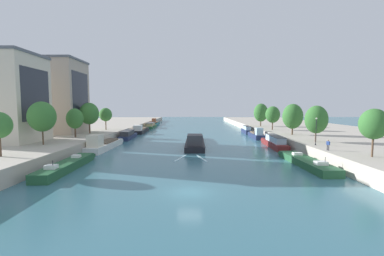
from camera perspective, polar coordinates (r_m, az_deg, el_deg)
ground_plane at (r=27.42m, az=-0.51°, el=-14.06°), size 400.00×400.00×0.00m
quay_left at (r=89.89m, az=-24.88°, el=-0.66°), size 36.00×170.00×2.21m
quay_right at (r=89.56m, az=25.08°, el=-0.68°), size 36.00×170.00×2.21m
barge_midriver at (r=58.96m, az=0.67°, el=-2.97°), size 4.33×23.97×3.20m
wake_behind_barge at (r=44.61m, az=-0.23°, el=-6.68°), size 5.60×5.91×0.03m
moored_boat_left_gap_after at (r=40.51m, az=-25.94°, el=-7.48°), size 2.75×15.25×2.25m
moored_boat_left_upstream at (r=56.48m, az=-18.98°, el=-3.47°), size 3.33×15.89×3.53m
moored_boat_left_near at (r=73.71m, az=-14.05°, el=-1.55°), size 3.03×13.20×2.32m
moored_boat_left_downstream at (r=90.10m, az=-11.33°, el=-0.44°), size 3.64×16.68×2.90m
moored_boat_left_lone at (r=109.36m, az=-9.14°, el=0.52°), size 3.36×15.33×2.27m
moored_boat_left_far at (r=125.42m, az=-8.18°, el=1.09°), size 2.44×12.75×3.44m
moored_boat_right_lone at (r=42.57m, az=23.92°, el=-6.89°), size 3.43×15.33×2.17m
moored_boat_right_gap_after at (r=59.14m, az=17.82°, el=-3.01°), size 2.99×14.96×2.66m
moored_boat_right_upstream at (r=74.92m, az=14.06°, el=-1.45°), size 2.57×12.00×3.19m
moored_boat_right_far at (r=88.05m, az=11.99°, el=-0.45°), size 2.10×10.55×2.55m
tree_left_midway at (r=51.68m, az=-30.37°, el=2.19°), size 4.61×4.61×7.55m
tree_left_distant at (r=61.35m, az=-24.59°, el=1.90°), size 3.54×3.54×6.27m
tree_left_past_mid at (r=69.01m, az=-21.88°, el=2.99°), size 4.72×4.72×7.66m
tree_left_far at (r=78.47m, az=-18.64°, el=2.82°), size 3.60×3.60×6.32m
tree_right_distant at (r=41.31m, az=35.37°, el=0.72°), size 3.54×3.54×6.39m
tree_right_by_lamp at (r=53.80m, az=25.89°, el=1.71°), size 4.13×4.13×6.87m
tree_right_far at (r=65.35m, az=21.46°, el=2.42°), size 4.68×4.68×7.33m
tree_right_end_of_row at (r=77.62m, az=17.48°, el=2.85°), size 4.09×4.09×6.80m
tree_right_past_mid at (r=90.91m, az=15.05°, el=3.32°), size 4.76×4.76×7.76m
lamppost_right_bank at (r=49.05m, az=25.85°, el=-0.44°), size 0.28×0.28×4.77m
building_left_far_end at (r=59.88m, az=-36.44°, el=5.44°), size 12.85×11.00×16.63m
building_left_middle at (r=73.75m, az=-28.79°, el=6.15°), size 15.24×11.37×18.39m
person_on_quay at (r=44.23m, az=27.99°, el=-3.23°), size 0.42×0.39×1.62m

